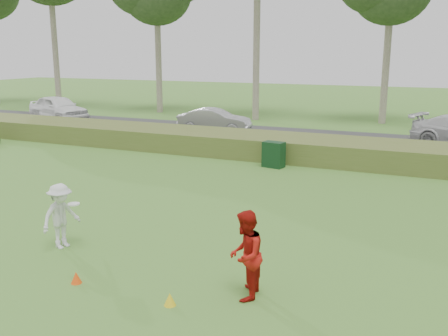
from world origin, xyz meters
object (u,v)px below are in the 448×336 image
at_px(cone_orange, 76,278).
at_px(cone_yellow, 170,299).
at_px(car_left, 58,108).
at_px(car_mid, 215,121).
at_px(player_red, 245,255).
at_px(utility_cabinet, 274,155).
at_px(player_white, 61,216).

bearing_deg(cone_orange, cone_yellow, -0.94).
height_order(cone_orange, car_left, car_left).
bearing_deg(car_mid, car_left, 79.31).
distance_m(player_red, car_mid, 19.01).
height_order(car_left, car_mid, car_left).
distance_m(cone_orange, cone_yellow, 2.14).
height_order(player_red, cone_orange, player_red).
relative_size(cone_yellow, utility_cabinet, 0.24).
relative_size(player_red, cone_orange, 7.15).
relative_size(cone_orange, car_mid, 0.06).
bearing_deg(car_mid, utility_cabinet, -148.62).
bearing_deg(cone_orange, utility_cabinet, 87.91).
bearing_deg(cone_yellow, player_red, 36.09).
xyz_separation_m(player_white, cone_orange, (1.52, -1.36, -0.65)).
height_order(cone_orange, utility_cabinet, utility_cabinet).
xyz_separation_m(cone_orange, utility_cabinet, (0.41, 11.24, 0.39)).
bearing_deg(player_red, car_mid, -162.60).
distance_m(player_white, car_mid, 16.86).
distance_m(player_white, car_left, 22.52).
distance_m(cone_yellow, car_left, 26.06).
bearing_deg(cone_yellow, car_mid, 112.27).
bearing_deg(player_red, car_left, -140.30).
xyz_separation_m(player_red, cone_orange, (-3.27, -0.79, -0.72)).
distance_m(player_red, car_left, 26.32).
height_order(player_white, car_left, car_left).
bearing_deg(car_left, utility_cabinet, -94.59).
height_order(player_red, cone_yellow, player_red).
bearing_deg(utility_cabinet, player_white, -90.99).
xyz_separation_m(player_white, car_left, (-14.98, 16.81, 0.11)).
relative_size(cone_orange, cone_yellow, 0.98).
distance_m(player_red, cone_orange, 3.44).
height_order(utility_cabinet, car_mid, car_mid).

